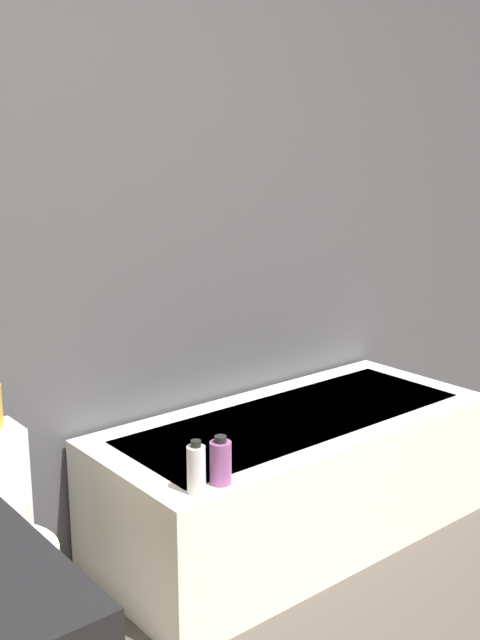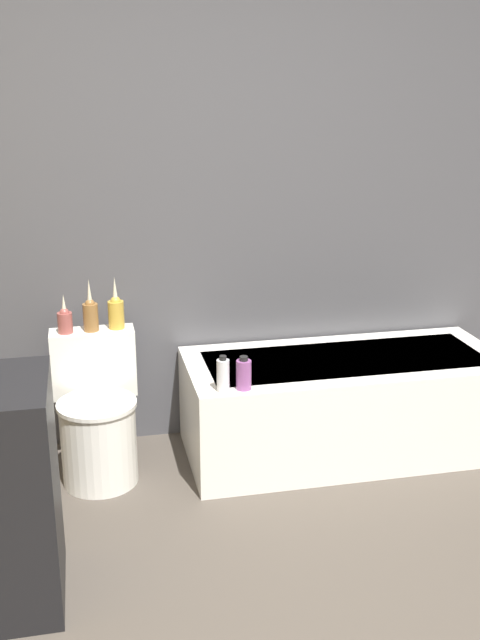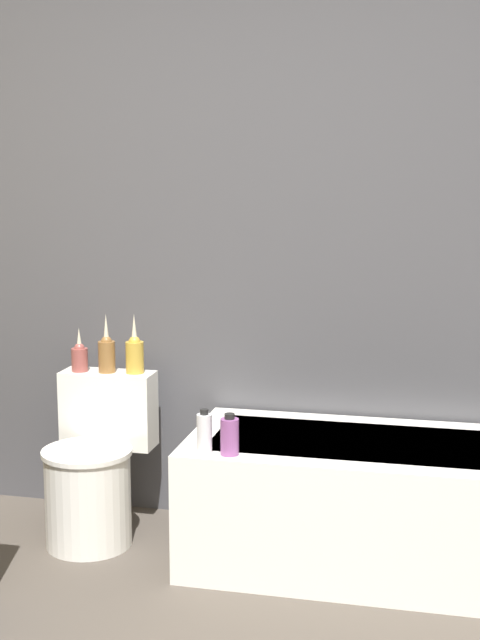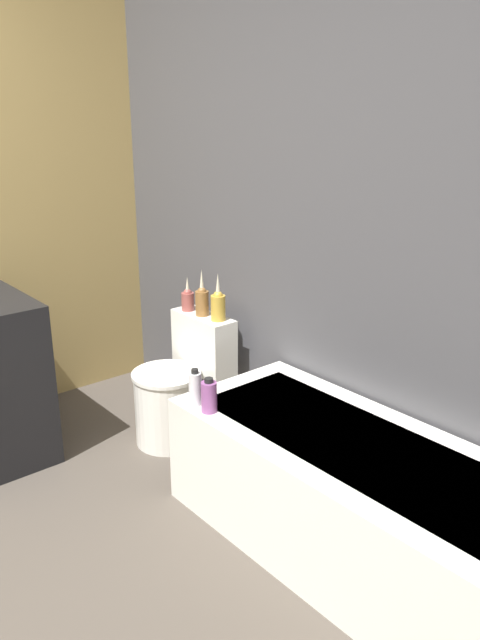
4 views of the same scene
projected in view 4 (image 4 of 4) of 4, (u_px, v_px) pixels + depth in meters
wall_back_tiled at (303, 209)px, 2.95m from camera, size 6.40×0.06×2.60m
bathtub at (352, 497)px, 2.52m from camera, size 1.60×0.70×0.51m
toilet at (178, 389)px, 3.41m from camera, size 0.41×0.52×0.68m
vase_gold at (188, 299)px, 3.46m from camera, size 0.07×0.07×0.19m
vase_silver at (202, 300)px, 3.37m from camera, size 0.07×0.07×0.26m
vase_bronze at (218, 304)px, 3.29m from camera, size 0.08×0.08×0.26m
shampoo_bottle_tall at (195, 388)px, 2.74m from camera, size 0.06×0.06×0.17m
shampoo_bottle_short at (209, 396)px, 2.68m from camera, size 0.07×0.07×0.16m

